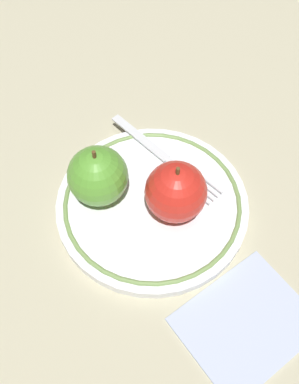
{
  "coord_description": "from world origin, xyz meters",
  "views": [
    {
      "loc": [
        -0.26,
        0.07,
        0.47
      ],
      "look_at": [
        0.02,
        0.0,
        0.04
      ],
      "focal_mm": 40.0,
      "sensor_mm": 36.0,
      "label": 1
    }
  ],
  "objects": [
    {
      "name": "plate",
      "position": [
        0.02,
        0.0,
        0.01
      ],
      "size": [
        0.24,
        0.24,
        0.02
      ],
      "color": "white",
      "rests_on": "ground_plane"
    },
    {
      "name": "ground_plane",
      "position": [
        0.0,
        0.0,
        0.0
      ],
      "size": [
        2.0,
        2.0,
        0.0
      ],
      "primitive_type": "plane",
      "color": "#B1AB8C"
    },
    {
      "name": "apple_second_whole",
      "position": [
        0.05,
        0.06,
        0.05
      ],
      "size": [
        0.07,
        0.07,
        0.08
      ],
      "color": "#569B32",
      "rests_on": "plate"
    },
    {
      "name": "fork",
      "position": [
        0.09,
        -0.03,
        0.02
      ],
      "size": [
        0.18,
        0.11,
        0.0
      ],
      "rotation": [
        0.0,
        0.0,
        3.66
      ],
      "color": "silver",
      "rests_on": "plate"
    },
    {
      "name": "apple_red_whole",
      "position": [
        0.0,
        -0.02,
        0.05
      ],
      "size": [
        0.07,
        0.07,
        0.08
      ],
      "color": "red",
      "rests_on": "plate"
    },
    {
      "name": "napkin_folded",
      "position": [
        -0.15,
        -0.06,
        0.0
      ],
      "size": [
        0.16,
        0.17,
        0.01
      ],
      "primitive_type": "cube",
      "rotation": [
        0.0,
        0.0,
        0.38
      ],
      "color": "#ADB9D9",
      "rests_on": "ground_plane"
    }
  ]
}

